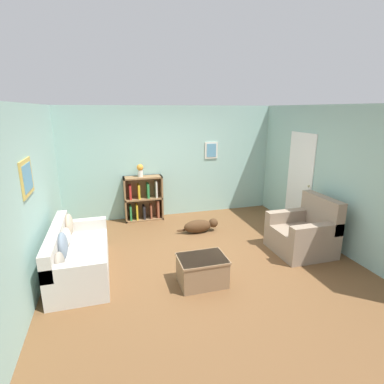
% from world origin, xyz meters
% --- Properties ---
extents(ground_plane, '(14.00, 14.00, 0.00)m').
position_xyz_m(ground_plane, '(0.00, 0.00, 0.00)').
color(ground_plane, brown).
extents(wall_back, '(5.60, 0.13, 2.60)m').
position_xyz_m(wall_back, '(0.00, 2.25, 1.30)').
color(wall_back, '#93BCB2').
rests_on(wall_back, ground_plane).
extents(wall_left, '(0.13, 5.00, 2.60)m').
position_xyz_m(wall_left, '(-2.55, -0.00, 1.30)').
color(wall_left, '#93BCB2').
rests_on(wall_left, ground_plane).
extents(wall_right, '(0.16, 5.00, 2.60)m').
position_xyz_m(wall_right, '(2.55, 0.02, 1.29)').
color(wall_right, '#93BCB2').
rests_on(wall_right, ground_plane).
extents(couch, '(0.82, 1.83, 0.80)m').
position_xyz_m(couch, '(-2.02, -0.11, 0.30)').
color(couch, beige).
rests_on(couch, ground_plane).
extents(bookshelf, '(0.88, 0.32, 1.04)m').
position_xyz_m(bookshelf, '(-0.71, 2.04, 0.49)').
color(bookshelf, olive).
rests_on(bookshelf, ground_plane).
extents(recliner_chair, '(0.95, 0.96, 1.02)m').
position_xyz_m(recliner_chair, '(1.88, -0.42, 0.35)').
color(recliner_chair, gray).
rests_on(recliner_chair, ground_plane).
extents(coffee_table, '(0.70, 0.53, 0.42)m').
position_xyz_m(coffee_table, '(-0.22, -0.92, 0.23)').
color(coffee_table, '#846647').
rests_on(coffee_table, ground_plane).
extents(dog, '(0.89, 0.25, 0.28)m').
position_xyz_m(dog, '(0.33, 0.93, 0.14)').
color(dog, '#472D19').
rests_on(dog, ground_plane).
extents(vase, '(0.15, 0.15, 0.29)m').
position_xyz_m(vase, '(-0.76, 2.02, 1.20)').
color(vase, silver).
rests_on(vase, bookshelf).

